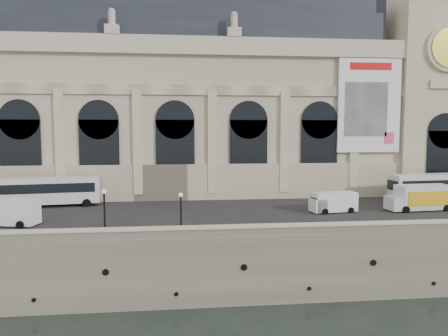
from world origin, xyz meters
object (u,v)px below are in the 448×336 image
object	(u,v)px
lamp_left	(104,214)
bus_left	(48,191)
lamp_right	(181,215)
box_truck	(420,198)
van_b	(6,213)
van_c	(331,202)
bus_right	(436,187)

from	to	relation	value
lamp_left	bus_left	bearing A→B (deg)	119.96
bus_left	lamp_right	world-z (taller)	lamp_right
box_truck	lamp_right	distance (m)	30.17
van_b	lamp_left	distance (m)	12.41
lamp_left	van_b	bearing A→B (deg)	150.54
lamp_left	lamp_right	world-z (taller)	lamp_left
bus_left	van_c	world-z (taller)	bus_left
bus_left	lamp_left	bearing A→B (deg)	-60.04
bus_right	van_b	world-z (taller)	bus_right
bus_left	lamp_left	distance (m)	19.23
bus_left	van_b	world-z (taller)	bus_left
bus_left	lamp_right	bearing A→B (deg)	-46.06
box_truck	lamp_right	bearing A→B (deg)	-161.48
van_b	van_c	world-z (taller)	van_b
bus_right	bus_left	bearing A→B (deg)	177.58
van_c	lamp_left	bearing A→B (deg)	-159.54
bus_left	bus_right	bearing A→B (deg)	-2.42
van_c	bus_left	bearing A→B (deg)	167.58
van_c	box_truck	xyz separation A→B (m)	(10.94, 0.03, 0.33)
van_c	box_truck	size ratio (longest dim) A/B	0.71
box_truck	lamp_right	size ratio (longest dim) A/B	1.92
bus_left	van_c	size ratio (longest dim) A/B	2.29
bus_right	lamp_right	distance (m)	37.18
bus_left	bus_right	world-z (taller)	bus_right
bus_left	van_b	xyz separation A→B (m)	(-1.18, -10.57, -0.73)
bus_right	lamp_left	distance (m)	43.40
bus_right	lamp_right	size ratio (longest dim) A/B	3.19
bus_right	van_b	size ratio (longest dim) A/B	2.08
box_truck	bus_right	bearing A→B (deg)	44.55
box_truck	lamp_left	world-z (taller)	lamp_left
bus_left	bus_right	size ratio (longest dim) A/B	0.98
lamp_right	van_b	bearing A→B (deg)	159.76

